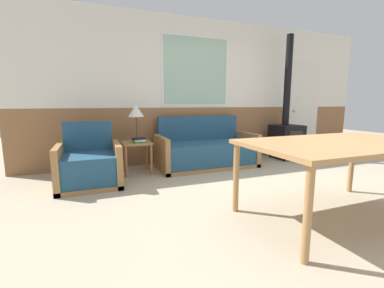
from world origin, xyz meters
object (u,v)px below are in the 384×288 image
(side_table, at_px, (137,148))
(table_lamp, at_px, (136,112))
(dining_table, at_px, (339,148))
(couch, at_px, (206,152))
(wood_stove, at_px, (286,130))
(armchair, at_px, (89,166))

(side_table, xyz_separation_m, table_lamp, (0.02, 0.08, 0.58))
(side_table, bearing_deg, table_lamp, 73.44)
(dining_table, bearing_deg, couch, 98.06)
(couch, distance_m, wood_stove, 1.83)
(couch, distance_m, side_table, 1.24)
(couch, xyz_separation_m, dining_table, (0.34, -2.38, 0.43))
(side_table, bearing_deg, couch, 0.45)
(table_lamp, distance_m, dining_table, 2.91)
(armchair, xyz_separation_m, wood_stove, (3.75, 0.43, 0.31))
(dining_table, distance_m, wood_stove, 2.82)
(wood_stove, bearing_deg, armchair, -173.46)
(couch, relative_size, dining_table, 0.96)
(couch, distance_m, armchair, 1.99)
(couch, height_order, armchair, couch)
(side_table, relative_size, table_lamp, 0.86)
(armchair, xyz_separation_m, dining_table, (2.29, -1.97, 0.43))
(side_table, relative_size, dining_table, 0.28)
(side_table, bearing_deg, armchair, -150.75)
(couch, bearing_deg, wood_stove, 0.65)
(side_table, distance_m, wood_stove, 3.04)
(couch, xyz_separation_m, wood_stove, (1.80, 0.02, 0.31))
(table_lamp, distance_m, wood_stove, 3.04)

